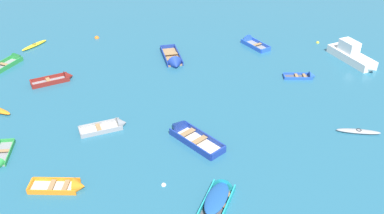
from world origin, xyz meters
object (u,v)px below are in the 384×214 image
object	(u,v)px
mooring_buoy_central	(164,185)
rowboat_maroon_midfield_right	(60,78)
rowboat_deep_blue_near_right	(174,61)
rowboat_orange_near_left	(69,186)
rowboat_deep_blue_foreground_center	(185,133)
rowboat_blue_back_row_right	(250,42)
rowboat_turquoise_outer_left	(220,194)
mooring_buoy_between_boats_left	(318,43)
rowboat_blue_outer_right	(306,76)
kayak_yellow_far_back	(34,45)
rowboat_green_back_row_center	(13,60)
mooring_buoy_between_boats_right	(97,38)
rowboat_grey_far_right	(114,125)
kayak_grey_back_row_left	(358,131)
motor_launch_white_center	(354,56)

from	to	relation	value
mooring_buoy_central	rowboat_maroon_midfield_right	bearing A→B (deg)	124.39
rowboat_deep_blue_near_right	mooring_buoy_central	distance (m)	15.98
rowboat_orange_near_left	rowboat_deep_blue_foreground_center	bearing A→B (deg)	36.77
rowboat_blue_back_row_right	rowboat_orange_near_left	world-z (taller)	rowboat_blue_back_row_right
rowboat_turquoise_outer_left	mooring_buoy_between_boats_left	bearing A→B (deg)	61.63
rowboat_blue_outer_right	mooring_buoy_central	bearing A→B (deg)	-132.15
rowboat_turquoise_outer_left	mooring_buoy_central	distance (m)	3.41
rowboat_blue_back_row_right	mooring_buoy_central	world-z (taller)	rowboat_blue_back_row_right
mooring_buoy_between_boats_left	rowboat_blue_outer_right	bearing A→B (deg)	-112.43
mooring_buoy_central	mooring_buoy_between_boats_left	distance (m)	24.86
kayak_yellow_far_back	rowboat_green_back_row_center	bearing A→B (deg)	-105.94
rowboat_deep_blue_foreground_center	mooring_buoy_between_boats_left	size ratio (longest dim) A/B	13.45
mooring_buoy_between_boats_right	rowboat_maroon_midfield_right	bearing A→B (deg)	-100.45
rowboat_deep_blue_foreground_center	rowboat_grey_far_right	distance (m)	5.12
mooring_buoy_between_boats_right	mooring_buoy_central	size ratio (longest dim) A/B	1.60
rowboat_blue_back_row_right	mooring_buoy_between_boats_left	world-z (taller)	rowboat_blue_back_row_right
rowboat_deep_blue_near_right	kayak_grey_back_row_left	bearing A→B (deg)	-41.02
mooring_buoy_between_boats_right	rowboat_blue_outer_right	bearing A→B (deg)	-25.14
kayak_yellow_far_back	rowboat_turquoise_outer_left	bearing A→B (deg)	-52.53
rowboat_turquoise_outer_left	rowboat_deep_blue_foreground_center	world-z (taller)	rowboat_deep_blue_foreground_center
kayak_grey_back_row_left	rowboat_blue_back_row_right	size ratio (longest dim) A/B	0.84
rowboat_turquoise_outer_left	rowboat_maroon_midfield_right	world-z (taller)	rowboat_turquoise_outer_left
rowboat_blue_back_row_right	motor_launch_white_center	bearing A→B (deg)	-26.66
motor_launch_white_center	rowboat_maroon_midfield_right	world-z (taller)	motor_launch_white_center
rowboat_turquoise_outer_left	kayak_yellow_far_back	xyz separation A→B (m)	(-16.24, 21.19, -0.18)
rowboat_blue_back_row_right	mooring_buoy_central	size ratio (longest dim) A/B	12.33
rowboat_orange_near_left	mooring_buoy_between_boats_left	xyz separation A→B (m)	(20.13, 20.20, -0.15)
rowboat_blue_outer_right	rowboat_green_back_row_center	distance (m)	26.00
mooring_buoy_central	rowboat_blue_outer_right	bearing A→B (deg)	47.85
mooring_buoy_between_boats_right	kayak_grey_back_row_left	bearing A→B (deg)	-39.57
rowboat_turquoise_outer_left	mooring_buoy_central	size ratio (longest dim) A/B	12.99
rowboat_green_back_row_center	mooring_buoy_between_boats_left	distance (m)	28.88
kayak_grey_back_row_left	mooring_buoy_between_boats_left	size ratio (longest dim) A/B	9.40
rowboat_green_back_row_center	mooring_buoy_between_boats_left	world-z (taller)	rowboat_green_back_row_center
kayak_grey_back_row_left	rowboat_deep_blue_foreground_center	world-z (taller)	rowboat_deep_blue_foreground_center
rowboat_turquoise_outer_left	rowboat_deep_blue_near_right	bearing A→B (deg)	98.91
kayak_grey_back_row_left	rowboat_orange_near_left	size ratio (longest dim) A/B	0.91
mooring_buoy_central	mooring_buoy_between_boats_left	world-z (taller)	mooring_buoy_between_boats_left
rowboat_blue_back_row_right	rowboat_orange_near_left	size ratio (longest dim) A/B	1.08
rowboat_maroon_midfield_right	rowboat_deep_blue_foreground_center	size ratio (longest dim) A/B	0.82
rowboat_blue_outer_right	rowboat_orange_near_left	bearing A→B (deg)	-142.76
rowboat_maroon_midfield_right	rowboat_orange_near_left	world-z (taller)	rowboat_maroon_midfield_right
motor_launch_white_center	mooring_buoy_between_boats_right	bearing A→B (deg)	165.67
kayak_yellow_far_back	rowboat_blue_outer_right	distance (m)	25.76
kayak_grey_back_row_left	rowboat_deep_blue_foreground_center	size ratio (longest dim) A/B	0.70
rowboat_turquoise_outer_left	rowboat_deep_blue_foreground_center	size ratio (longest dim) A/B	0.87
kayak_grey_back_row_left	kayak_yellow_far_back	size ratio (longest dim) A/B	1.10
rowboat_deep_blue_foreground_center	rowboat_maroon_midfield_right	bearing A→B (deg)	141.74
rowboat_orange_near_left	mooring_buoy_between_boats_right	distance (m)	22.08
rowboat_blue_back_row_right	mooring_buoy_between_boats_left	xyz separation A→B (m)	(6.75, -0.09, -0.18)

